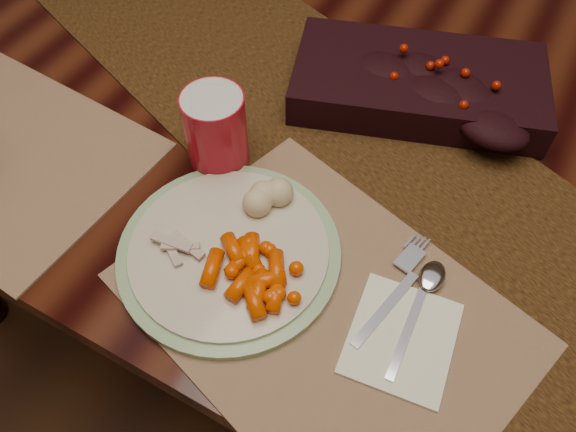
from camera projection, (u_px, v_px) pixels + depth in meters
The scene contains 14 objects.
floor at pixel (337, 322), 1.48m from camera, with size 5.00×5.00×0.00m, color black.
dining_table at pixel (349, 245), 1.18m from camera, with size 1.80×1.00×0.75m, color black.
table_runner at pixel (325, 127), 0.85m from camera, with size 1.82×0.37×0.00m, color #4C2603.
centerpiece at pixel (419, 79), 0.86m from camera, with size 0.38×0.20×0.08m, color black, non-canonical shape.
placemat_main at pixel (324, 309), 0.67m from camera, with size 0.46×0.34×0.00m, color brown.
placemat_second at pixel (0, 152), 0.82m from camera, with size 0.42×0.31×0.00m, color #9C7457.
dinner_plate at pixel (229, 251), 0.71m from camera, with size 0.28×0.28×0.02m, color beige.
baby_carrots at pixel (247, 274), 0.67m from camera, with size 0.11×0.09×0.02m, color #D54000, non-canonical shape.
mashed_potatoes at pixel (265, 191), 0.73m from camera, with size 0.08×0.07×0.04m, color beige, non-canonical shape.
turkey_shreds at pixel (176, 247), 0.70m from camera, with size 0.06×0.06×0.01m, color beige, non-canonical shape.
napkin at pixel (401, 338), 0.65m from camera, with size 0.12×0.14×0.00m, color white.
fork at pixel (392, 295), 0.68m from camera, with size 0.02×0.16×0.00m, color #ADAEB9, non-canonical shape.
spoon at pixel (415, 314), 0.66m from camera, with size 0.03×0.16×0.00m, color silver, non-canonical shape.
red_cup at pixel (216, 131), 0.76m from camera, with size 0.09×0.09×0.12m, color #AD1123.
Camera 1 is at (0.19, -0.62, 1.37)m, focal length 35.00 mm.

